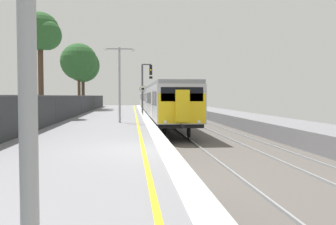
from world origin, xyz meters
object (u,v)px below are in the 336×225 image
(signal_gantry, at_px, (145,82))
(background_tree_centre, at_px, (83,67))
(speed_limit_sign, at_px, (143,96))
(background_tree_right, at_px, (78,62))
(commuter_train_at_platform, at_px, (157,100))
(platform_lamp_mid, at_px, (120,78))
(background_tree_left, at_px, (42,34))

(signal_gantry, distance_m, background_tree_centre, 15.78)
(signal_gantry, distance_m, speed_limit_sign, 5.14)
(background_tree_centre, bearing_deg, background_tree_right, -89.80)
(commuter_train_at_platform, xyz_separation_m, signal_gantry, (-1.47, -4.20, 1.81))
(platform_lamp_mid, bearing_deg, background_tree_right, 104.46)
(signal_gantry, bearing_deg, background_tree_right, 131.30)
(signal_gantry, height_order, platform_lamp_mid, signal_gantry)
(speed_limit_sign, bearing_deg, commuter_train_at_platform, 78.57)
(background_tree_centre, bearing_deg, speed_limit_sign, -67.97)
(background_tree_left, bearing_deg, speed_limit_sign, 16.41)
(speed_limit_sign, relative_size, background_tree_left, 0.32)
(platform_lamp_mid, bearing_deg, speed_limit_sign, 78.10)
(platform_lamp_mid, xyz_separation_m, background_tree_right, (-5.69, 22.06, 2.89))
(platform_lamp_mid, bearing_deg, commuter_train_at_platform, 78.35)
(speed_limit_sign, xyz_separation_m, background_tree_left, (-7.91, -2.33, 4.91))
(speed_limit_sign, distance_m, background_tree_right, 16.22)
(platform_lamp_mid, distance_m, background_tree_right, 22.96)
(background_tree_centre, bearing_deg, signal_gantry, -59.86)
(signal_gantry, xyz_separation_m, speed_limit_sign, (-0.37, -4.93, -1.40))
(commuter_train_at_platform, distance_m, background_tree_left, 15.97)
(speed_limit_sign, height_order, background_tree_centre, background_tree_centre)
(background_tree_left, distance_m, background_tree_centre, 20.75)
(commuter_train_at_platform, relative_size, signal_gantry, 8.57)
(background_tree_left, distance_m, background_tree_right, 16.17)
(signal_gantry, bearing_deg, background_tree_left, -138.77)
(commuter_train_at_platform, relative_size, background_tree_centre, 5.27)
(platform_lamp_mid, relative_size, background_tree_right, 0.59)
(signal_gantry, height_order, background_tree_centre, background_tree_centre)
(signal_gantry, bearing_deg, speed_limit_sign, -94.35)
(speed_limit_sign, relative_size, platform_lamp_mid, 0.54)
(signal_gantry, relative_size, background_tree_left, 0.59)
(platform_lamp_mid, height_order, background_tree_right, background_tree_right)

